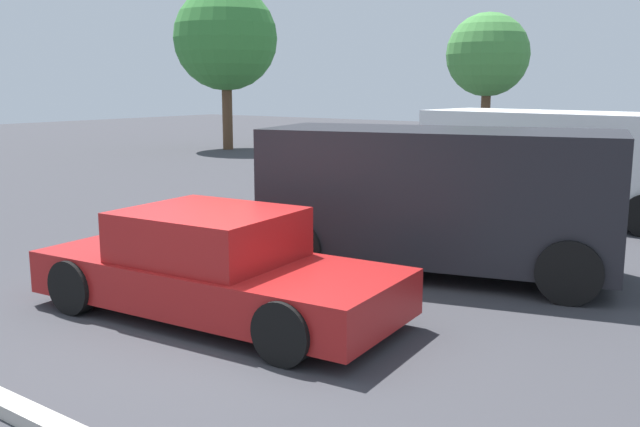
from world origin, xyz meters
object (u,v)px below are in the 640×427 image
(sedan_foreground, at_px, (215,268))
(suv_dark, at_px, (439,195))
(pedestrian, at_px, (481,177))
(van_white, at_px, (558,159))

(sedan_foreground, relative_size, suv_dark, 0.88)
(pedestrian, bearing_deg, sedan_foreground, -18.32)
(sedan_foreground, xyz_separation_m, van_white, (1.08, 8.71, 0.57))
(suv_dark, xyz_separation_m, pedestrian, (-0.71, 3.08, -0.13))
(van_white, bearing_deg, sedan_foreground, 89.15)
(sedan_foreground, height_order, van_white, van_white)
(suv_dark, relative_size, pedestrian, 3.11)
(sedan_foreground, distance_m, suv_dark, 3.48)
(van_white, relative_size, pedestrian, 3.39)
(van_white, distance_m, pedestrian, 2.48)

